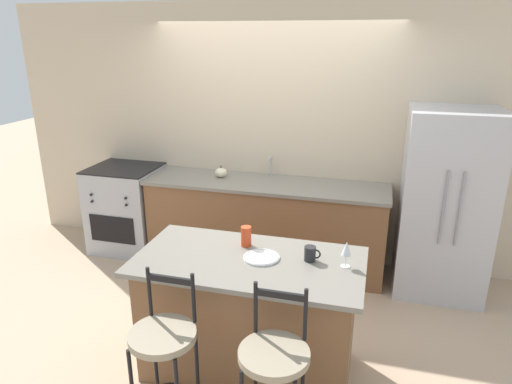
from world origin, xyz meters
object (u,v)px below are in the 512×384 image
tumbler_cup (246,236)px  pumpkin_decoration (221,172)px  wine_glass (346,249)px  refrigerator (445,204)px  bar_stool_near (164,351)px  coffee_mug (310,254)px  dinner_plate (262,257)px  oven_range (127,208)px  bar_stool_far (274,370)px

tumbler_cup → pumpkin_decoration: (-0.71, 1.48, 0.00)m
wine_glass → refrigerator: bearing=62.6°
bar_stool_near → coffee_mug: bearing=45.4°
dinner_plate → tumbler_cup: bearing=134.0°
coffee_mug → oven_range: bearing=146.8°
bar_stool_near → coffee_mug: bar_stool_near is taller
wine_glass → coffee_mug: size_ratio=1.60×
coffee_mug → pumpkin_decoration: 1.99m
bar_stool_far → pumpkin_decoration: 2.62m
bar_stool_far → dinner_plate: bearing=110.1°
bar_stool_far → oven_range: bearing=134.8°
refrigerator → tumbler_cup: refrigerator is taller
bar_stool_far → tumbler_cup: tumbler_cup is taller
dinner_plate → coffee_mug: (0.33, 0.06, 0.04)m
refrigerator → wine_glass: refrigerator is taller
coffee_mug → pumpkin_decoration: size_ratio=0.89×
refrigerator → tumbler_cup: size_ratio=11.81×
bar_stool_near → wine_glass: bearing=36.5°
oven_range → wine_glass: bearing=-31.1°
oven_range → dinner_plate: (2.00, -1.58, 0.43)m
bar_stool_near → wine_glass: 1.31m
refrigerator → tumbler_cup: 2.06m
bar_stool_far → tumbler_cup: bearing=115.7°
oven_range → wine_glass: size_ratio=5.33×
refrigerator → bar_stool_near: (-1.78, -2.26, -0.29)m
oven_range → coffee_mug: coffee_mug is taller
oven_range → coffee_mug: (2.33, -1.53, 0.47)m
dinner_plate → wine_glass: bearing=3.2°
bar_stool_far → pumpkin_decoration: size_ratio=8.22×
dinner_plate → bar_stool_near: bearing=-120.8°
wine_glass → coffee_mug: bearing=174.0°
bar_stool_near → bar_stool_far: same height
bar_stool_near → dinner_plate: size_ratio=4.18×
bar_stool_far → refrigerator: bearing=63.8°
wine_glass → dinner_plate: bearing=-176.8°
bar_stool_far → wine_glass: 0.91m
bar_stool_near → coffee_mug: size_ratio=9.22×
bar_stool_near → wine_glass: (0.99, 0.73, 0.45)m
pumpkin_decoration → tumbler_cup: bearing=-64.2°
bar_stool_far → wine_glass: bearing=66.5°
oven_range → bar_stool_far: bar_stool_far is taller
bar_stool_far → bar_stool_near: bearing=-179.4°
bar_stool_near → dinner_plate: 0.88m
dinner_plate → oven_range: bearing=141.7°
oven_range → bar_stool_far: (2.26, -2.27, 0.10)m
tumbler_cup → pumpkin_decoration: pumpkin_decoration is taller
refrigerator → pumpkin_decoration: (-2.23, 0.08, 0.10)m
bar_stool_near → bar_stool_far: 0.67m
oven_range → tumbler_cup: tumbler_cup is taller
pumpkin_decoration → dinner_plate: bearing=-62.0°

